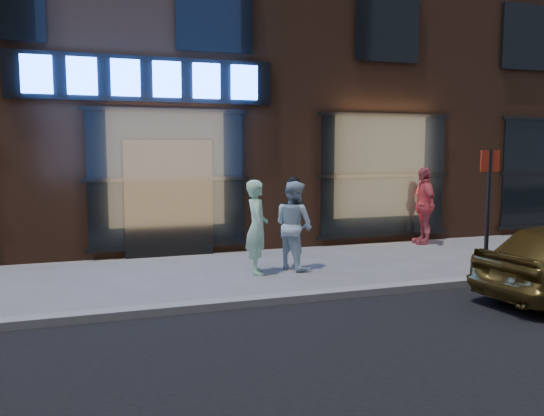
{
  "coord_description": "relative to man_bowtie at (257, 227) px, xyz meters",
  "views": [
    {
      "loc": [
        -1.34,
        -7.05,
        2.21
      ],
      "look_at": [
        1.47,
        1.6,
        1.2
      ],
      "focal_mm": 35.0,
      "sensor_mm": 36.0,
      "label": 1
    }
  ],
  "objects": [
    {
      "name": "ground",
      "position": [
        -1.27,
        -1.86,
        -0.84
      ],
      "size": [
        90.0,
        90.0,
        0.0
      ],
      "primitive_type": "plane",
      "color": "slate",
      "rests_on": "ground"
    },
    {
      "name": "curb",
      "position": [
        -1.27,
        -1.86,
        -0.78
      ],
      "size": [
        60.0,
        0.25,
        0.12
      ],
      "primitive_type": "cube",
      "color": "gray",
      "rests_on": "ground"
    },
    {
      "name": "storefront_building",
      "position": [
        -1.28,
        6.12,
        4.31
      ],
      "size": [
        30.2,
        8.28,
        10.3
      ],
      "color": "#54301E",
      "rests_on": "ground"
    },
    {
      "name": "man_bowtie",
      "position": [
        0.0,
        0.0,
        0.0
      ],
      "size": [
        0.5,
        0.67,
        1.68
      ],
      "primitive_type": "imported",
      "rotation": [
        0.0,
        0.0,
        1.4
      ],
      "color": "#C2FFD5",
      "rests_on": "ground"
    },
    {
      "name": "man_cap",
      "position": [
        0.75,
        0.14,
        -0.02
      ],
      "size": [
        0.89,
        0.98,
        1.64
      ],
      "primitive_type": "imported",
      "rotation": [
        0.0,
        0.0,
        1.99
      ],
      "color": "white",
      "rests_on": "ground"
    },
    {
      "name": "passerby",
      "position": [
        4.57,
        1.72,
        0.06
      ],
      "size": [
        0.64,
        1.12,
        1.8
      ],
      "primitive_type": "imported",
      "rotation": [
        0.0,
        0.0,
        -1.77
      ],
      "color": "#CE5561",
      "rests_on": "ground"
    },
    {
      "name": "sign_post",
      "position": [
        3.45,
        -1.76,
        0.5
      ],
      "size": [
        0.35,
        0.07,
        2.22
      ],
      "rotation": [
        0.0,
        0.0,
        -0.04
      ],
      "color": "#262628",
      "rests_on": "ground"
    }
  ]
}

